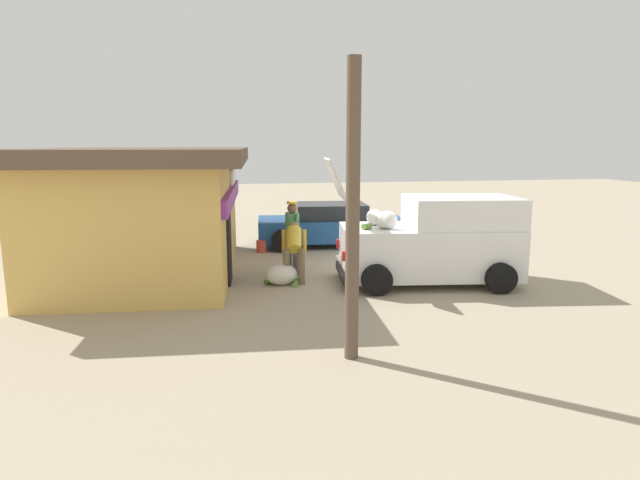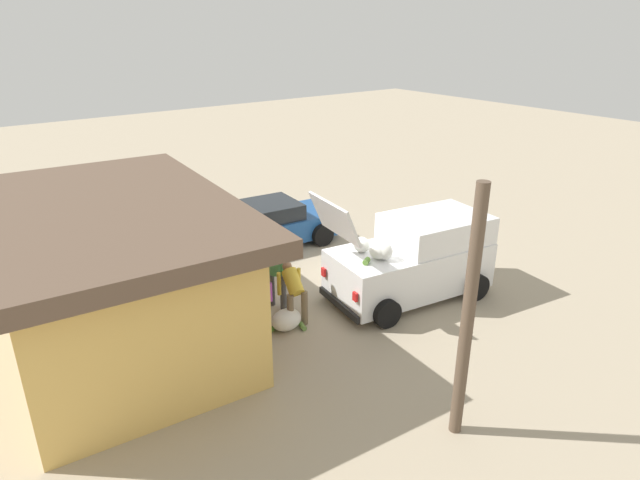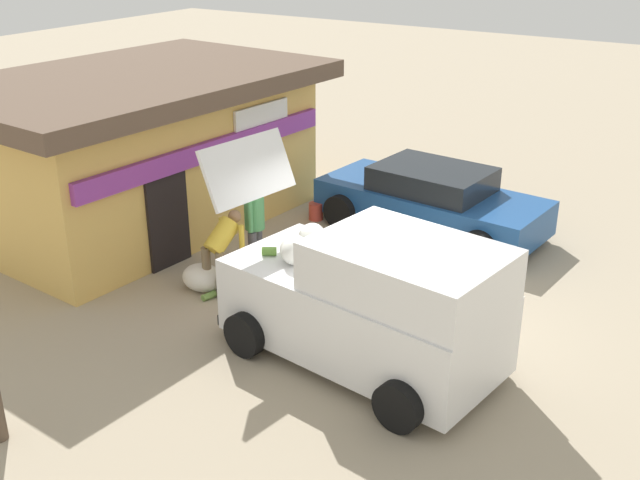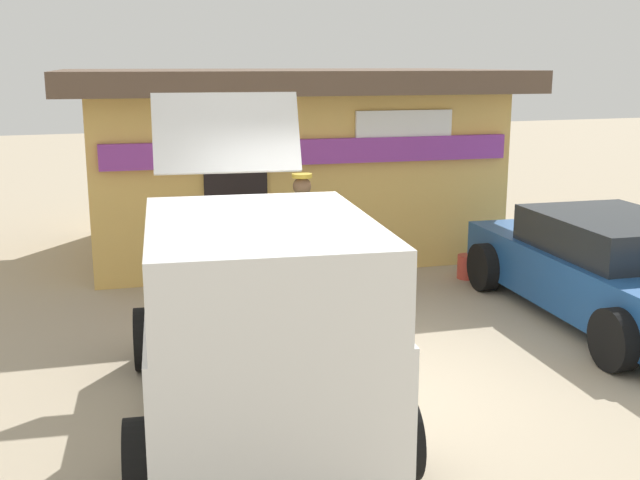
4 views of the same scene
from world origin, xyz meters
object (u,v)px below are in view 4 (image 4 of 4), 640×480
at_px(parked_sedan, 611,270).
at_px(paint_bucket, 467,267).
at_px(vendor_standing, 302,231).
at_px(unloaded_banana_pile, 224,290).
at_px(storefront_bar, 284,157).
at_px(customer_bending, 240,249).
at_px(delivery_van, 253,318).

xyz_separation_m(parked_sedan, paint_bucket, (-0.73, 2.20, -0.44)).
height_order(vendor_standing, unloaded_banana_pile, vendor_standing).
height_order(unloaded_banana_pile, paint_bucket, unloaded_banana_pile).
xyz_separation_m(storefront_bar, parked_sedan, (2.68, -5.05, -0.93)).
distance_m(customer_bending, paint_bucket, 3.62).
distance_m(parked_sedan, vendor_standing, 3.86).
bearing_deg(unloaded_banana_pile, vendor_standing, -21.73).
distance_m(delivery_van, customer_bending, 3.17).
distance_m(vendor_standing, unloaded_banana_pile, 1.30).
bearing_deg(unloaded_banana_pile, parked_sedan, -25.04).
bearing_deg(unloaded_banana_pile, storefront_bar, 59.83).
relative_size(storefront_bar, vendor_standing, 4.27).
height_order(vendor_standing, customer_bending, vendor_standing).
relative_size(delivery_van, unloaded_banana_pile, 5.58).
distance_m(delivery_van, parked_sedan, 5.08).
bearing_deg(paint_bucket, customer_bending, -172.82).
distance_m(storefront_bar, delivery_van, 6.79).
height_order(storefront_bar, customer_bending, storefront_bar).
height_order(customer_bending, paint_bucket, customer_bending).
bearing_deg(delivery_van, parked_sedan, 15.38).
height_order(parked_sedan, paint_bucket, parked_sedan).
relative_size(delivery_van, vendor_standing, 2.53).
xyz_separation_m(customer_bending, unloaded_banana_pile, (-0.15, 0.30, -0.60)).
relative_size(vendor_standing, unloaded_banana_pile, 2.21).
xyz_separation_m(storefront_bar, vendor_standing, (-0.78, -3.37, -0.54)).
height_order(parked_sedan, unloaded_banana_pile, parked_sedan).
bearing_deg(paint_bucket, unloaded_banana_pile, -177.78).
bearing_deg(storefront_bar, parked_sedan, -62.09).
height_order(delivery_van, parked_sedan, delivery_van).
height_order(parked_sedan, customer_bending, customer_bending).
bearing_deg(vendor_standing, unloaded_banana_pile, 158.27).
height_order(delivery_van, customer_bending, delivery_van).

